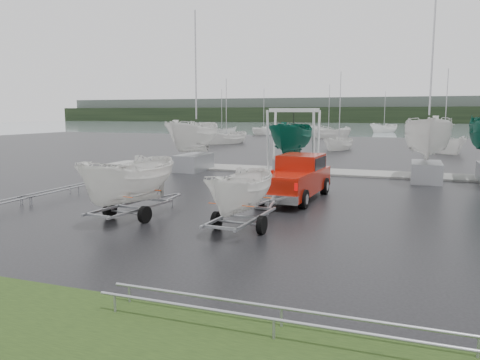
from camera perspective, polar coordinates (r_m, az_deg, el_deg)
ground_plane at (r=18.46m, az=0.50°, el=-3.79°), size 120.00×120.00×0.00m
lake at (r=117.24m, az=17.18°, el=5.97°), size 300.00×300.00×0.00m
grass_verge at (r=9.34m, az=-23.78°, el=-16.73°), size 40.00×40.00×0.00m
dock at (r=30.85m, az=8.61°, el=1.07°), size 30.00×3.00×0.12m
treeline at (r=187.12m, az=18.36°, el=7.54°), size 300.00×8.00×6.00m
far_hill at (r=195.11m, az=18.46°, el=8.13°), size 300.00×6.00×10.00m
pickup_truck at (r=21.21m, az=6.93°, el=0.47°), size 2.39×5.89×1.92m
trailer_hitched at (r=15.06m, az=0.14°, el=2.89°), size 1.81×3.66×4.47m
trailer_parked at (r=17.06m, az=-13.47°, el=4.58°), size 1.99×3.72×5.22m
boat_hoist at (r=30.90m, az=6.54°, el=5.99°), size 3.30×2.18×4.12m
keelboat_0 at (r=31.10m, az=-5.74°, el=7.65°), size 2.25×3.20×10.41m
keelboat_1 at (r=29.04m, az=6.42°, el=7.28°), size 2.16×3.20×6.84m
keelboat_2 at (r=28.03m, az=22.13°, el=7.99°), size 2.53×3.20×10.70m
mast_rack_0 at (r=23.72m, az=-19.58°, el=-0.72°), size 0.56×6.50×0.06m
mast_rack_2 at (r=8.53m, az=4.64°, el=-15.93°), size 7.00×0.56×0.06m
moored_boat_0 at (r=58.64m, az=-1.66°, el=4.46°), size 3.45×3.49×11.48m
moored_boat_1 at (r=72.18m, az=10.72°, el=5.02°), size 4.28×4.25×12.04m
moored_boat_2 at (r=49.50m, az=23.55°, el=3.09°), size 3.42×3.46×11.48m
moored_boat_4 at (r=82.28m, az=2.90°, el=5.53°), size 2.97×3.02×11.29m
moored_boat_5 at (r=96.80m, az=17.12°, el=5.58°), size 3.96×3.98×11.74m
moored_boat_6 at (r=49.74m, az=11.94°, el=3.62°), size 2.53×2.58×10.76m
moored_boat_7 at (r=84.62m, az=-2.22°, el=5.61°), size 2.30×2.25×10.77m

